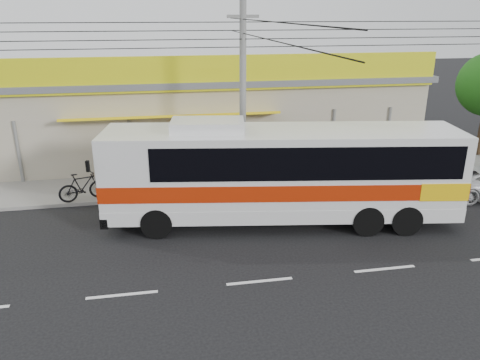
% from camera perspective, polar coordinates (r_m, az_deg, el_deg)
% --- Properties ---
extents(ground, '(120.00, 120.00, 0.00)m').
position_cam_1_polar(ground, '(16.39, 0.50, -7.67)').
color(ground, black).
rests_on(ground, ground).
extents(sidewalk, '(30.00, 3.20, 0.15)m').
position_cam_1_polar(sidewalk, '(21.79, -2.43, -0.28)').
color(sidewalk, gray).
rests_on(sidewalk, ground).
extents(lane_markings, '(50.00, 0.12, 0.01)m').
position_cam_1_polar(lane_markings, '(14.27, 2.41, -12.25)').
color(lane_markings, silver).
rests_on(lane_markings, ground).
extents(storefront_building, '(22.60, 9.20, 5.70)m').
position_cam_1_polar(storefront_building, '(26.49, -4.19, 8.34)').
color(storefront_building, '#ABA38A').
rests_on(storefront_building, ground).
extents(coach_bus, '(13.15, 4.62, 3.97)m').
position_cam_1_polar(coach_bus, '(17.27, 5.74, 1.37)').
color(coach_bus, silver).
rests_on(coach_bus, ground).
extents(motorbike_dark, '(2.07, 1.16, 1.20)m').
position_cam_1_polar(motorbike_dark, '(20.42, -18.59, -0.75)').
color(motorbike_dark, black).
rests_on(motorbike_dark, sidewalk).
extents(utility_pole, '(34.00, 14.00, 8.22)m').
position_cam_1_polar(utility_pole, '(18.81, 0.36, 17.44)').
color(utility_pole, slate).
rests_on(utility_pole, ground).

